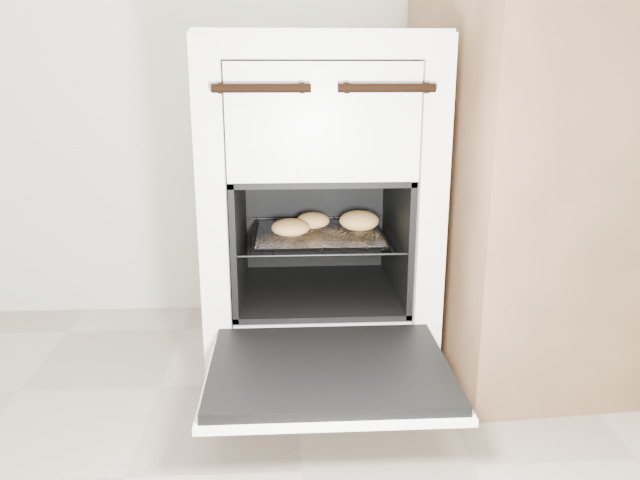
# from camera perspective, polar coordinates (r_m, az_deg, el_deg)

# --- Properties ---
(stove) EXTENTS (0.53, 0.59, 0.81)m
(stove) POSITION_cam_1_polar(r_m,az_deg,el_deg) (1.58, -0.26, 2.78)
(stove) COLOR white
(stove) RESTS_ON ground
(oven_door) EXTENTS (0.48, 0.37, 0.03)m
(oven_door) POSITION_cam_1_polar(r_m,az_deg,el_deg) (1.24, 0.85, -11.88)
(oven_door) COLOR black
(oven_door) RESTS_ON stove
(oven_rack) EXTENTS (0.39, 0.37, 0.01)m
(oven_rack) POSITION_cam_1_polar(r_m,az_deg,el_deg) (1.54, -0.15, 0.50)
(oven_rack) COLOR black
(oven_rack) RESTS_ON stove
(foil_sheet) EXTENTS (0.30, 0.27, 0.01)m
(foil_sheet) POSITION_cam_1_polar(r_m,az_deg,el_deg) (1.52, -0.11, 0.52)
(foil_sheet) COLOR white
(foil_sheet) RESTS_ON oven_rack
(baked_rolls) EXTENTS (0.28, 0.16, 0.05)m
(baked_rolls) POSITION_cam_1_polar(r_m,az_deg,el_deg) (1.53, 0.07, 1.54)
(baked_rolls) COLOR #DCA858
(baked_rolls) RESTS_ON foil_sheet
(counter) EXTENTS (1.05, 0.74, 1.00)m
(counter) POSITION_cam_1_polar(r_m,az_deg,el_deg) (1.79, 26.12, 5.98)
(counter) COLOR brown
(counter) RESTS_ON ground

